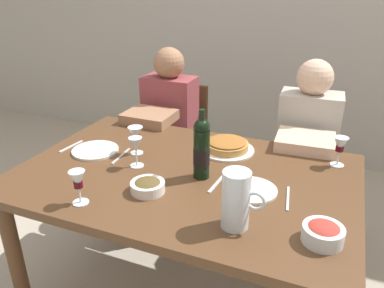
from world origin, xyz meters
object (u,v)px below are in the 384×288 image
(water_pitcher, at_px, (236,203))
(dinner_plate_left_setting, at_px, (95,150))
(wine_glass_left_diner, at_px, (340,146))
(wine_glass_centre, at_px, (136,146))
(wine_glass_right_diner, at_px, (136,135))
(chair_left, at_px, (178,138))
(wine_glass_spare, at_px, (78,181))
(dinner_plate_right_setting, at_px, (251,190))
(diner_right, at_px, (304,159))
(olive_bowl, at_px, (148,186))
(baked_tart, at_px, (227,146))
(wine_bottle, at_px, (202,149))
(dining_table, at_px, (185,190))
(diner_left, at_px, (163,134))
(chair_right, at_px, (305,160))
(salad_bowl, at_px, (323,233))

(water_pitcher, height_order, dinner_plate_left_setting, water_pitcher)
(wine_glass_left_diner, xyz_separation_m, wine_glass_centre, (-0.86, -0.36, 0.00))
(wine_glass_right_diner, xyz_separation_m, chair_left, (-0.15, 0.82, -0.36))
(wine_glass_left_diner, distance_m, dinner_plate_left_setting, 1.18)
(wine_glass_right_diner, relative_size, wine_glass_spare, 1.00)
(wine_glass_spare, bearing_deg, wine_glass_left_diner, 38.37)
(dinner_plate_right_setting, xyz_separation_m, diner_right, (0.14, 0.70, -0.15))
(olive_bowl, height_order, wine_glass_centre, wine_glass_centre)
(baked_tart, xyz_separation_m, wine_glass_spare, (-0.38, -0.68, 0.07))
(wine_bottle, bearing_deg, wine_glass_spare, -133.90)
(dining_table, relative_size, olive_bowl, 10.54)
(dining_table, distance_m, water_pitcher, 0.48)
(baked_tart, relative_size, diner_left, 0.24)
(chair_left, bearing_deg, diner_left, 90.14)
(water_pitcher, distance_m, chair_right, 1.24)
(salad_bowl, xyz_separation_m, olive_bowl, (-0.69, 0.06, -0.01))
(wine_glass_left_diner, distance_m, diner_right, 0.44)
(baked_tart, distance_m, salad_bowl, 0.76)
(wine_bottle, height_order, chair_right, wine_bottle)
(wine_bottle, distance_m, chair_right, 1.05)
(salad_bowl, height_order, diner_right, diner_right)
(baked_tart, height_order, dinner_plate_left_setting, baked_tart)
(salad_bowl, bearing_deg, dinner_plate_left_setting, 164.80)
(water_pitcher, bearing_deg, dinner_plate_right_setting, 91.00)
(wine_glass_right_diner, relative_size, diner_right, 0.12)
(baked_tart, distance_m, wine_glass_centre, 0.47)
(dinner_plate_left_setting, xyz_separation_m, diner_right, (0.96, 0.62, -0.15))
(baked_tart, relative_size, salad_bowl, 2.00)
(baked_tart, bearing_deg, wine_glass_left_diner, 4.48)
(wine_bottle, xyz_separation_m, olive_bowl, (-0.16, -0.20, -0.11))
(olive_bowl, xyz_separation_m, diner_left, (-0.38, 0.89, -0.17))
(olive_bowl, distance_m, wine_glass_left_diner, 0.89)
(dinner_plate_right_setting, distance_m, diner_left, 1.07)
(dining_table, xyz_separation_m, olive_bowl, (-0.08, -0.21, 0.12))
(baked_tart, bearing_deg, diner_left, 145.24)
(salad_bowl, xyz_separation_m, wine_glass_spare, (-0.89, -0.11, 0.06))
(chair_left, distance_m, chair_right, 0.90)
(wine_bottle, height_order, wine_glass_right_diner, wine_bottle)
(dining_table, bearing_deg, salad_bowl, -23.75)
(chair_right, xyz_separation_m, diner_right, (0.01, -0.24, 0.12))
(wine_bottle, distance_m, olive_bowl, 0.28)
(wine_glass_spare, height_order, chair_left, wine_glass_spare)
(olive_bowl, relative_size, dinner_plate_right_setting, 0.66)
(water_pitcher, distance_m, wine_glass_spare, 0.60)
(olive_bowl, bearing_deg, dinner_plate_left_setting, 150.68)
(dinner_plate_left_setting, height_order, chair_right, chair_right)
(salad_bowl, relative_size, olive_bowl, 0.97)
(dining_table, height_order, chair_left, chair_left)
(water_pitcher, bearing_deg, baked_tart, 110.07)
(water_pitcher, relative_size, wine_glass_centre, 1.51)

